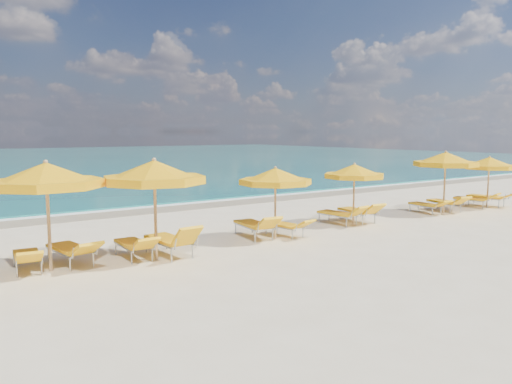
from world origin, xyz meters
TOP-DOWN VIEW (x-y plane):
  - ground_plane at (0.00, 0.00)m, footprint 120.00×120.00m
  - ocean at (0.00, 48.00)m, footprint 120.00×80.00m
  - wet_sand_band at (0.00, 7.40)m, footprint 120.00×2.60m
  - foam_line at (0.00, 8.20)m, footprint 120.00×1.20m
  - whitecap_far at (8.00, 24.00)m, footprint 18.00×0.30m
  - umbrella_2 at (-6.71, 0.02)m, footprint 3.22×3.22m
  - umbrella_3 at (-4.34, -0.43)m, footprint 2.84×2.84m
  - umbrella_4 at (-0.48, -0.19)m, footprint 2.62×2.62m
  - umbrella_5 at (3.22, 0.26)m, footprint 2.58×2.58m
  - umbrella_6 at (7.71, -0.16)m, footprint 2.95×2.95m
  - umbrella_7 at (10.46, -0.33)m, footprint 2.70×2.70m
  - lounger_2_left at (-7.15, 0.33)m, footprint 0.72×1.74m
  - lounger_2_right at (-6.19, 0.31)m, footprint 0.92×1.98m
  - lounger_3_left at (-4.73, 0.03)m, footprint 0.62×1.78m
  - lounger_3_right at (-3.89, -0.26)m, footprint 0.80×1.97m
  - lounger_4_left at (-0.89, 0.31)m, footprint 0.86×2.01m
  - lounger_4_right at (0.04, -0.01)m, footprint 0.80×1.74m
  - lounger_5_left at (2.72, 0.47)m, footprint 0.82×1.87m
  - lounger_5_right at (3.63, 0.45)m, footprint 0.79×1.92m
  - lounger_6_left at (7.16, 0.23)m, footprint 0.63×1.71m
  - lounger_6_right at (8.22, 0.13)m, footprint 0.90×1.90m
  - lounger_7_left at (10.06, 0.09)m, footprint 0.92×1.84m
  - lounger_7_right at (10.93, -0.06)m, footprint 0.95×2.05m

SIDE VIEW (x-z plane):
  - ground_plane at x=0.00m, z-range 0.00..0.00m
  - ocean at x=0.00m, z-range -0.15..0.15m
  - wet_sand_band at x=0.00m, z-range -0.01..0.01m
  - foam_line at x=0.00m, z-range -0.01..0.01m
  - whitecap_far at x=8.00m, z-range -0.03..0.03m
  - lounger_4_right at x=0.04m, z-range -0.12..0.52m
  - lounger_6_left at x=7.16m, z-range -0.12..0.52m
  - lounger_2_left at x=-7.15m, z-range -0.14..0.54m
  - lounger_7_left at x=10.06m, z-range -0.14..0.57m
  - lounger_3_left at x=-4.73m, z-range -0.15..0.58m
  - lounger_6_right at x=8.22m, z-range -0.15..0.58m
  - lounger_5_left at x=2.72m, z-range -0.16..0.60m
  - lounger_2_right at x=-6.19m, z-range -0.15..0.60m
  - lounger_5_right at x=3.63m, z-range -0.17..0.63m
  - lounger_7_right at x=10.93m, z-range -0.13..0.58m
  - lounger_4_left at x=-0.89m, z-range -0.18..0.65m
  - lounger_3_right at x=-3.89m, z-range -0.23..0.72m
  - umbrella_5 at x=3.22m, z-range 0.74..2.85m
  - umbrella_4 at x=-0.48m, z-range 0.76..2.92m
  - umbrella_7 at x=10.46m, z-range 0.76..2.93m
  - umbrella_6 at x=7.71m, z-range 0.86..3.30m
  - umbrella_3 at x=-4.34m, z-range 0.89..3.42m
  - umbrella_2 at x=-6.71m, z-range 0.89..3.43m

